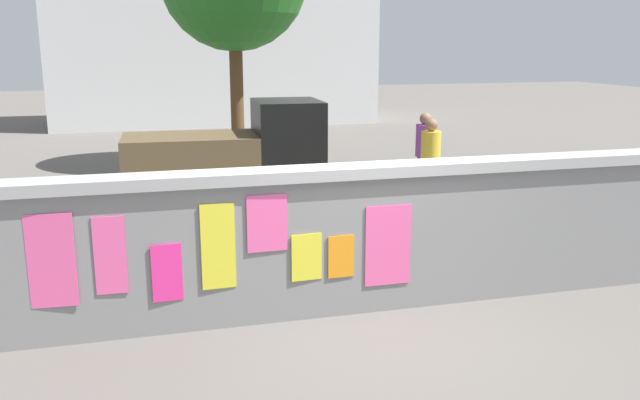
% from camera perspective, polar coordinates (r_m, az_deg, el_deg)
% --- Properties ---
extents(ground, '(60.00, 60.00, 0.00)m').
position_cam_1_polar(ground, '(15.06, -6.01, 2.19)').
color(ground, '#605B56').
extents(poster_wall, '(7.92, 0.42, 1.62)m').
position_cam_1_polar(poster_wall, '(7.28, 3.93, -3.09)').
color(poster_wall, gray).
rests_on(poster_wall, ground).
extents(auto_rickshaw_truck, '(3.66, 1.66, 1.85)m').
position_cam_1_polar(auto_rickshaw_truck, '(12.45, -7.29, 4.02)').
color(auto_rickshaw_truck, black).
rests_on(auto_rickshaw_truck, ground).
extents(motorcycle, '(1.90, 0.56, 0.87)m').
position_cam_1_polar(motorcycle, '(10.16, 4.99, -0.54)').
color(motorcycle, black).
rests_on(motorcycle, ground).
extents(bicycle_near, '(1.69, 0.49, 0.95)m').
position_cam_1_polar(bicycle_near, '(8.10, -15.30, -5.32)').
color(bicycle_near, black).
rests_on(bicycle_near, ground).
extents(person_walking, '(0.37, 0.37, 1.62)m').
position_cam_1_polar(person_walking, '(11.75, 9.43, 3.82)').
color(person_walking, '#338CBF').
rests_on(person_walking, ground).
extents(person_bystander, '(0.42, 0.42, 1.62)m').
position_cam_1_polar(person_bystander, '(12.71, 8.93, 4.54)').
color(person_bystander, purple).
rests_on(person_bystander, ground).
extents(building_background, '(11.63, 4.30, 6.67)m').
position_cam_1_polar(building_background, '(25.22, -9.11, 14.22)').
color(building_background, silver).
rests_on(building_background, ground).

